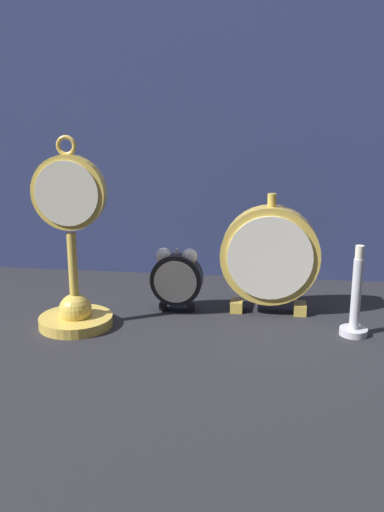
{
  "coord_description": "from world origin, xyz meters",
  "views": [
    {
      "loc": [
        0.11,
        -0.77,
        0.33
      ],
      "look_at": [
        0.0,
        0.08,
        0.1
      ],
      "focal_mm": 40.0,
      "sensor_mm": 36.0,
      "label": 1
    }
  ],
  "objects_px": {
    "pocket_watch_on_stand": "(73,264)",
    "alarm_clock_twin_bell": "(177,277)",
    "brass_candlestick": "(355,306)",
    "mantel_clock_silver": "(270,256)"
  },
  "relations": [
    {
      "from": "pocket_watch_on_stand",
      "to": "brass_candlestick",
      "type": "distance_m",
      "value": 0.42
    },
    {
      "from": "alarm_clock_twin_bell",
      "to": "mantel_clock_silver",
      "type": "relative_size",
      "value": 0.54
    },
    {
      "from": "brass_candlestick",
      "to": "alarm_clock_twin_bell",
      "type": "bearing_deg",
      "value": 166.55
    },
    {
      "from": "alarm_clock_twin_bell",
      "to": "brass_candlestick",
      "type": "xyz_separation_m",
      "value": [
        0.28,
        -0.07,
        -0.01
      ]
    },
    {
      "from": "pocket_watch_on_stand",
      "to": "brass_candlestick",
      "type": "height_order",
      "value": "pocket_watch_on_stand"
    },
    {
      "from": "pocket_watch_on_stand",
      "to": "alarm_clock_twin_bell",
      "type": "height_order",
      "value": "pocket_watch_on_stand"
    },
    {
      "from": "alarm_clock_twin_bell",
      "to": "brass_candlestick",
      "type": "relative_size",
      "value": 0.78
    },
    {
      "from": "pocket_watch_on_stand",
      "to": "mantel_clock_silver",
      "type": "xyz_separation_m",
      "value": [
        0.29,
        0.1,
        -0.0
      ]
    },
    {
      "from": "pocket_watch_on_stand",
      "to": "alarm_clock_twin_bell",
      "type": "relative_size",
      "value": 2.73
    },
    {
      "from": "pocket_watch_on_stand",
      "to": "alarm_clock_twin_bell",
      "type": "xyz_separation_m",
      "value": [
        0.14,
        0.09,
        -0.04
      ]
    }
  ]
}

